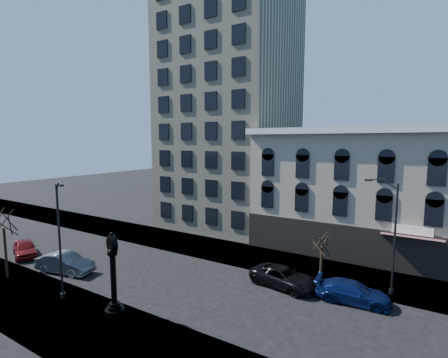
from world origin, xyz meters
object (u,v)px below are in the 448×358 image
Objects in this scene: street_clock at (113,277)px; car_near_a at (25,248)px; street_lamp_near at (59,210)px; car_near_b at (65,263)px.

street_clock reaches higher than car_near_a.
street_clock is 1.18× the size of car_near_a.
street_lamp_near reaches higher than car_near_a.
car_near_b is (-9.18, 2.51, -1.72)m from street_clock.
street_lamp_near reaches higher than street_clock.
car_near_a is 0.90× the size of car_near_b.
car_near_a is (-12.15, 3.62, -5.86)m from street_lamp_near.
car_near_b reaches higher than car_near_a.
street_lamp_near is 13.97m from car_near_a.
car_near_a is at bearing -169.12° from street_clock.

